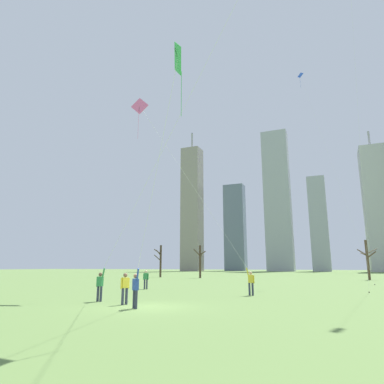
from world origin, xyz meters
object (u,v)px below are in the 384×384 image
at_px(kite_flyer_far_back_yellow, 118,249).
at_px(kite_flyer_foreground_left_pink, 216,227).
at_px(distant_kite_drifting_right_blue, 306,91).
at_px(bare_tree_far_right_edge, 200,260).
at_px(kite_flyer_midfield_center_green, 144,242).
at_px(bare_tree_leftmost, 160,260).
at_px(bare_tree_left_of_center, 368,259).
at_px(bystander_far_off_by_trees, 146,279).
at_px(bystander_watching_nearby, 125,287).
at_px(distant_kite_high_overhead_purple, 352,11).

height_order(kite_flyer_far_back_yellow, kite_flyer_foreground_left_pink, kite_flyer_far_back_yellow).
height_order(distant_kite_drifting_right_blue, bare_tree_far_right_edge, distant_kite_drifting_right_blue).
height_order(kite_flyer_midfield_center_green, distant_kite_drifting_right_blue, distant_kite_drifting_right_blue).
distance_m(bare_tree_far_right_edge, bare_tree_leftmost, 8.93).
xyz_separation_m(kite_flyer_far_back_yellow, bare_tree_far_right_edge, (-10.98, 40.18, 0.04)).
bearing_deg(kite_flyer_midfield_center_green, bare_tree_left_of_center, 74.65).
height_order(kite_flyer_midfield_center_green, kite_flyer_foreground_left_pink, kite_flyer_foreground_left_pink).
relative_size(kite_flyer_far_back_yellow, distant_kite_drifting_right_blue, 0.63).
distance_m(kite_flyer_foreground_left_pink, bystander_far_off_by_trees, 9.43).
relative_size(kite_flyer_foreground_left_pink, bystander_watching_nearby, 9.66).
height_order(bare_tree_far_right_edge, bare_tree_left_of_center, bare_tree_left_of_center).
xyz_separation_m(bare_tree_leftmost, bare_tree_left_of_center, (35.02, 0.54, -0.07)).
relative_size(bystander_far_off_by_trees, bare_tree_far_right_edge, 0.29).
xyz_separation_m(kite_flyer_midfield_center_green, bare_tree_far_right_edge, (-13.99, 42.39, -0.10)).
xyz_separation_m(distant_kite_high_overhead_purple, distant_kite_drifting_right_blue, (-4.96, 16.37, 2.04)).
relative_size(distant_kite_high_overhead_purple, bare_tree_leftmost, 4.46).
relative_size(kite_flyer_far_back_yellow, bare_tree_far_right_edge, 3.19).
bearing_deg(distant_kite_high_overhead_purple, bystander_far_off_by_trees, -176.81).
distance_m(bare_tree_leftmost, bare_tree_left_of_center, 35.02).
distance_m(kite_flyer_far_back_yellow, bystander_watching_nearby, 2.17).
relative_size(kite_flyer_far_back_yellow, bare_tree_left_of_center, 3.01).
xyz_separation_m(kite_flyer_far_back_yellow, bare_tree_leftmost, (-19.74, 41.94, 0.22)).
height_order(distant_kite_high_overhead_purple, bare_tree_leftmost, distant_kite_high_overhead_purple).
relative_size(bystander_watching_nearby, distant_kite_drifting_right_blue, 0.06).
relative_size(kite_flyer_far_back_yellow, bystander_far_off_by_trees, 10.99).
bearing_deg(bare_tree_far_right_edge, bare_tree_leftmost, 168.65).
relative_size(kite_flyer_midfield_center_green, distant_kite_high_overhead_purple, 0.42).
height_order(bystander_far_off_by_trees, bare_tree_left_of_center, bare_tree_left_of_center).
relative_size(kite_flyer_foreground_left_pink, distant_kite_drifting_right_blue, 0.56).
bearing_deg(kite_flyer_far_back_yellow, bare_tree_leftmost, 115.21).
bearing_deg(distant_kite_high_overhead_purple, kite_flyer_midfield_center_green, -127.70).
xyz_separation_m(kite_flyer_far_back_yellow, distant_kite_drifting_right_blue, (9.08, 28.43, 22.07)).
xyz_separation_m(bystander_watching_nearby, bare_tree_leftmost, (-20.47, 42.14, 2.26)).
bearing_deg(distant_kite_high_overhead_purple, bare_tree_leftmost, 138.51).
distance_m(bystander_far_off_by_trees, distant_kite_high_overhead_purple, 28.91).
distance_m(distant_kite_drifting_right_blue, bare_tree_leftmost, 38.61).
bearing_deg(kite_flyer_foreground_left_pink, bare_tree_leftmost, 123.69).
height_order(kite_flyer_midfield_center_green, bare_tree_far_right_edge, kite_flyer_midfield_center_green).
distance_m(bare_tree_far_right_edge, bare_tree_left_of_center, 26.36).
xyz_separation_m(kite_flyer_far_back_yellow, bare_tree_left_of_center, (15.27, 42.47, 0.15)).
distance_m(distant_kite_drifting_right_blue, bare_tree_far_right_edge, 32.04).
bearing_deg(distant_kite_drifting_right_blue, bare_tree_left_of_center, 66.20).
xyz_separation_m(kite_flyer_foreground_left_pink, bystander_far_off_by_trees, (-7.83, 3.52, -3.90)).
relative_size(kite_flyer_far_back_yellow, distant_kite_high_overhead_purple, 0.68).
relative_size(kite_flyer_far_back_yellow, kite_flyer_midfield_center_green, 1.60).
distance_m(bystander_far_off_by_trees, bare_tree_left_of_center, 37.28).
bearing_deg(kite_flyer_midfield_center_green, kite_flyer_far_back_yellow, 143.67).
relative_size(distant_kite_high_overhead_purple, bare_tree_far_right_edge, 4.72).
xyz_separation_m(kite_flyer_foreground_left_pink, distant_kite_drifting_right_blue, (5.86, 20.93, 20.21)).
height_order(distant_kite_drifting_right_blue, bare_tree_left_of_center, distant_kite_drifting_right_blue).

